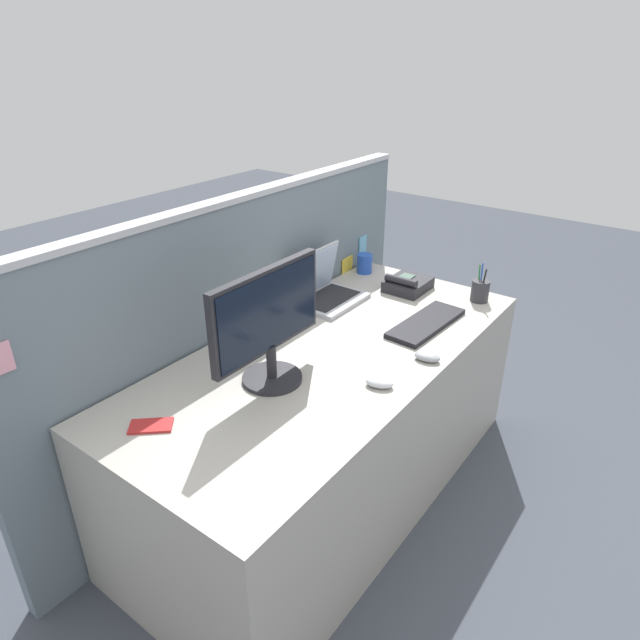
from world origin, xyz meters
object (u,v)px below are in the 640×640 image
desk_phone (407,284)px  computer_mouse_right_hand (427,357)px  desktop_monitor (268,320)px  pen_cup (480,290)px  computer_mouse_left_hand (380,382)px  laptop (324,288)px  keyboard_main (426,323)px  coffee_mug (365,263)px  cell_phone_red_case (151,426)px

desk_phone → computer_mouse_right_hand: 0.67m
desktop_monitor → pen_cup: size_ratio=2.84×
computer_mouse_right_hand → desktop_monitor: bearing=128.3°
computer_mouse_left_hand → laptop: bearing=31.2°
desktop_monitor → keyboard_main: desktop_monitor is taller
computer_mouse_right_hand → coffee_mug: size_ratio=0.85×
cell_phone_red_case → coffee_mug: 1.53m
laptop → coffee_mug: laptop is taller
desk_phone → keyboard_main: desk_phone is taller
pen_cup → coffee_mug: 0.63m
coffee_mug → cell_phone_red_case: bearing=-173.6°
coffee_mug → keyboard_main: bearing=-123.7°
desktop_monitor → computer_mouse_right_hand: 0.64m
laptop → keyboard_main: bearing=-84.3°
desktop_monitor → laptop: size_ratio=1.59×
desktop_monitor → computer_mouse_right_hand: (0.46, -0.39, -0.22)m
desktop_monitor → coffee_mug: (1.08, 0.29, -0.19)m
coffee_mug → pen_cup: bearing=-88.5°
computer_mouse_right_hand → pen_cup: bearing=-6.2°
pen_cup → laptop: bearing=126.1°
computer_mouse_right_hand → cell_phone_red_case: bearing=139.1°
desktop_monitor → computer_mouse_right_hand: bearing=-40.6°
computer_mouse_right_hand → coffee_mug: coffee_mug is taller
computer_mouse_left_hand → coffee_mug: coffee_mug is taller
laptop → pen_cup: 0.73m
keyboard_main → desk_phone: bearing=44.2°
laptop → pen_cup: laptop is taller
computer_mouse_left_hand → cell_phone_red_case: 0.78m
desktop_monitor → coffee_mug: bearing=15.0°
desk_phone → pen_cup: 0.34m
laptop → computer_mouse_right_hand: size_ratio=3.24×
computer_mouse_right_hand → coffee_mug: (0.62, 0.68, 0.03)m
desktop_monitor → laptop: desktop_monitor is taller
laptop → desk_phone: laptop is taller
pen_cup → desk_phone: bearing=105.2°
laptop → pen_cup: (0.43, -0.59, -0.01)m
laptop → cell_phone_red_case: 1.11m
computer_mouse_left_hand → pen_cup: bearing=-20.0°
desktop_monitor → computer_mouse_right_hand: size_ratio=5.14×
desk_phone → coffee_mug: 0.30m
desk_phone → pen_cup: bearing=-74.8°
keyboard_main → computer_mouse_left_hand: (-0.52, -0.08, 0.01)m
keyboard_main → computer_mouse_right_hand: computer_mouse_right_hand is taller
keyboard_main → pen_cup: size_ratio=2.34×
keyboard_main → coffee_mug: (0.36, 0.54, 0.04)m
cell_phone_red_case → keyboard_main: bearing=-60.1°
laptop → desk_phone: size_ratio=1.52×
desktop_monitor → laptop: bearing=20.8°
computer_mouse_right_hand → cell_phone_red_case: size_ratio=0.75×
desktop_monitor → keyboard_main: bearing=-19.5°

